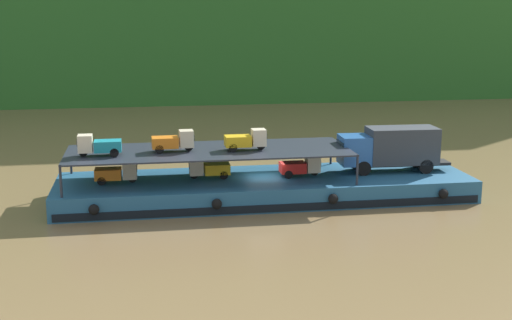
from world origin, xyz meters
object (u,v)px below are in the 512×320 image
(cargo_barge, at_px, (265,188))
(mini_truck_lower_stern, at_px, (117,173))
(covered_lorry, at_px, (391,148))
(mini_truck_upper_fore, at_px, (246,140))
(mini_truck_lower_aft, at_px, (209,168))
(mini_truck_upper_mid, at_px, (174,141))
(mini_truck_lower_mid, at_px, (301,166))
(mini_truck_upper_stern, at_px, (99,145))

(cargo_barge, bearing_deg, mini_truck_lower_stern, -179.97)
(covered_lorry, bearing_deg, mini_truck_upper_fore, -176.11)
(mini_truck_lower_stern, bearing_deg, mini_truck_lower_aft, 3.26)
(cargo_barge, height_order, mini_truck_lower_stern, mini_truck_lower_stern)
(covered_lorry, height_order, mini_truck_upper_mid, mini_truck_upper_mid)
(mini_truck_upper_mid, relative_size, mini_truck_upper_fore, 1.01)
(cargo_barge, distance_m, mini_truck_upper_fore, 3.72)
(mini_truck_lower_mid, bearing_deg, mini_truck_lower_stern, 179.40)
(mini_truck_upper_mid, bearing_deg, cargo_barge, 0.96)
(mini_truck_lower_mid, bearing_deg, mini_truck_lower_aft, 175.67)
(mini_truck_upper_fore, bearing_deg, mini_truck_upper_stern, -178.20)
(mini_truck_lower_aft, height_order, mini_truck_lower_mid, same)
(mini_truck_lower_aft, bearing_deg, mini_truck_lower_mid, -4.33)
(mini_truck_lower_stern, relative_size, mini_truck_upper_mid, 1.00)
(mini_truck_lower_mid, relative_size, mini_truck_upper_fore, 1.00)
(covered_lorry, relative_size, mini_truck_upper_fore, 2.88)
(mini_truck_lower_stern, distance_m, mini_truck_upper_stern, 2.36)
(mini_truck_lower_stern, xyz_separation_m, mini_truck_lower_mid, (12.29, -0.13, 0.00))
(covered_lorry, distance_m, mini_truck_lower_aft, 12.81)
(mini_truck_lower_aft, distance_m, mini_truck_upper_fore, 3.26)
(mini_truck_lower_stern, xyz_separation_m, mini_truck_upper_fore, (8.50, -0.43, 2.00))
(mini_truck_upper_mid, height_order, mini_truck_upper_fore, same)
(covered_lorry, distance_m, mini_truck_lower_stern, 18.85)
(covered_lorry, relative_size, mini_truck_upper_stern, 2.87)
(mini_truck_lower_aft, xyz_separation_m, mini_truck_upper_fore, (2.45, -0.78, 2.00))
(mini_truck_lower_aft, bearing_deg, mini_truck_lower_stern, -176.74)
(mini_truck_lower_mid, height_order, mini_truck_upper_mid, mini_truck_upper_mid)
(mini_truck_lower_stern, bearing_deg, mini_truck_upper_mid, -1.50)
(mini_truck_lower_stern, distance_m, mini_truck_lower_mid, 12.29)
(covered_lorry, bearing_deg, mini_truck_upper_stern, -177.11)
(covered_lorry, height_order, mini_truck_lower_aft, covered_lorry)
(covered_lorry, xyz_separation_m, mini_truck_upper_fore, (-10.32, -0.70, 1.00))
(cargo_barge, xyz_separation_m, mini_truck_upper_fore, (-1.35, -0.44, 3.44))
(mini_truck_upper_mid, bearing_deg, mini_truck_upper_stern, -172.43)
(mini_truck_lower_mid, bearing_deg, mini_truck_upper_fore, -175.41)
(covered_lorry, height_order, mini_truck_upper_fore, mini_truck_upper_fore)
(mini_truck_upper_stern, bearing_deg, mini_truck_lower_mid, 2.59)
(mini_truck_lower_mid, height_order, mini_truck_upper_fore, mini_truck_upper_fore)
(cargo_barge, xyz_separation_m, mini_truck_upper_stern, (-10.88, -0.74, 3.44))
(mini_truck_lower_aft, bearing_deg, mini_truck_upper_fore, -17.57)
(mini_truck_lower_stern, height_order, mini_truck_upper_fore, mini_truck_upper_fore)
(cargo_barge, distance_m, mini_truck_lower_mid, 2.83)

